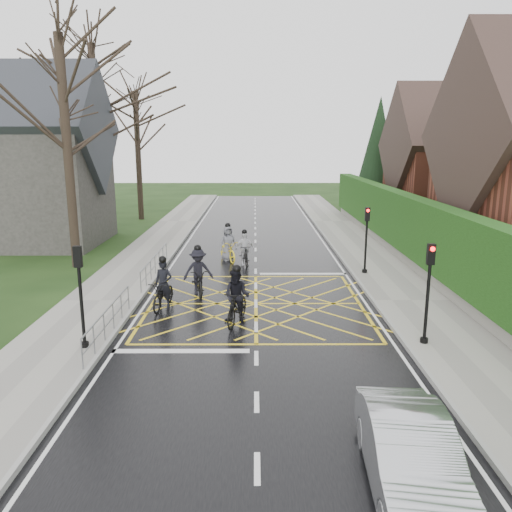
{
  "coord_description": "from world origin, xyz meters",
  "views": [
    {
      "loc": [
        -0.04,
        -18.37,
        6.07
      ],
      "look_at": [
        0.01,
        2.63,
        1.3
      ],
      "focal_mm": 35.0,
      "sensor_mm": 36.0,
      "label": 1
    }
  ],
  "objects_px": {
    "cyclist_mid": "(198,276)",
    "cyclist_rear": "(164,291)",
    "cyclist_back": "(237,301)",
    "cyclist_front": "(244,252)",
    "cyclist_lead": "(228,248)",
    "car": "(411,457)"
  },
  "relations": [
    {
      "from": "cyclist_back",
      "to": "cyclist_mid",
      "type": "bearing_deg",
      "value": 132.03
    },
    {
      "from": "car",
      "to": "cyclist_back",
      "type": "bearing_deg",
      "value": 115.21
    },
    {
      "from": "cyclist_front",
      "to": "cyclist_back",
      "type": "bearing_deg",
      "value": -101.67
    },
    {
      "from": "cyclist_back",
      "to": "cyclist_front",
      "type": "relative_size",
      "value": 1.12
    },
    {
      "from": "cyclist_back",
      "to": "cyclist_lead",
      "type": "height_order",
      "value": "cyclist_back"
    },
    {
      "from": "cyclist_lead",
      "to": "car",
      "type": "height_order",
      "value": "cyclist_lead"
    },
    {
      "from": "cyclist_rear",
      "to": "cyclist_lead",
      "type": "xyz_separation_m",
      "value": [
        2.02,
        7.68,
        0.05
      ]
    },
    {
      "from": "cyclist_rear",
      "to": "cyclist_back",
      "type": "relative_size",
      "value": 1.0
    },
    {
      "from": "cyclist_back",
      "to": "car",
      "type": "height_order",
      "value": "cyclist_back"
    },
    {
      "from": "cyclist_mid",
      "to": "cyclist_rear",
      "type": "bearing_deg",
      "value": -135.87
    },
    {
      "from": "cyclist_rear",
      "to": "cyclist_back",
      "type": "distance_m",
      "value": 3.26
    },
    {
      "from": "cyclist_front",
      "to": "cyclist_lead",
      "type": "xyz_separation_m",
      "value": [
        -0.89,
        0.98,
        0.02
      ]
    },
    {
      "from": "cyclist_lead",
      "to": "cyclist_front",
      "type": "bearing_deg",
      "value": -71.01
    },
    {
      "from": "car",
      "to": "cyclist_front",
      "type": "bearing_deg",
      "value": 104.66
    },
    {
      "from": "cyclist_front",
      "to": "cyclist_lead",
      "type": "height_order",
      "value": "cyclist_lead"
    },
    {
      "from": "cyclist_back",
      "to": "car",
      "type": "relative_size",
      "value": 0.52
    },
    {
      "from": "cyclist_front",
      "to": "car",
      "type": "relative_size",
      "value": 0.46
    },
    {
      "from": "cyclist_lead",
      "to": "car",
      "type": "xyz_separation_m",
      "value": [
        4.15,
        -17.83,
        -0.02
      ]
    },
    {
      "from": "cyclist_rear",
      "to": "cyclist_mid",
      "type": "bearing_deg",
      "value": 67.72
    },
    {
      "from": "cyclist_mid",
      "to": "cyclist_lead",
      "type": "height_order",
      "value": "cyclist_mid"
    },
    {
      "from": "cyclist_front",
      "to": "cyclist_lead",
      "type": "distance_m",
      "value": 1.32
    },
    {
      "from": "car",
      "to": "cyclist_lead",
      "type": "bearing_deg",
      "value": 106.8
    }
  ]
}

